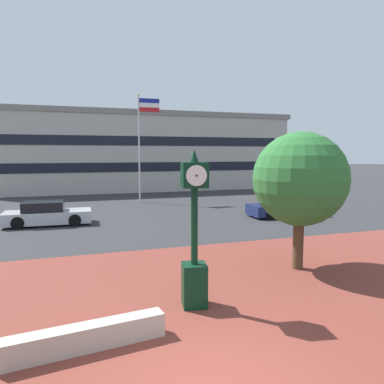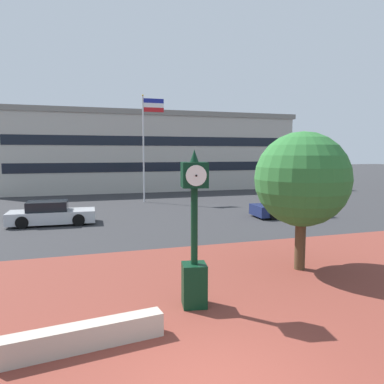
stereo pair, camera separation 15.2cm
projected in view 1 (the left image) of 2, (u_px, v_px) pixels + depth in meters
plaza_brick_paving at (174, 325)px, 8.23m from camera, size 44.00×13.14×0.01m
planter_wall at (86, 338)px, 7.19m from camera, size 3.22×0.82×0.50m
street_clock at (194, 240)px, 9.11m from camera, size 0.71×0.75×3.95m
plaza_tree at (303, 181)px, 12.13m from camera, size 3.33×3.09×4.56m
car_street_near at (283, 207)px, 22.40m from camera, size 4.46×2.04×1.28m
car_street_far at (47, 214)px, 19.68m from camera, size 4.53×1.93×1.28m
flagpole_primary at (142, 138)px, 28.43m from camera, size 1.72×0.14×8.35m
civic_building at (141, 152)px, 40.54m from camera, size 30.97×10.67×8.04m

